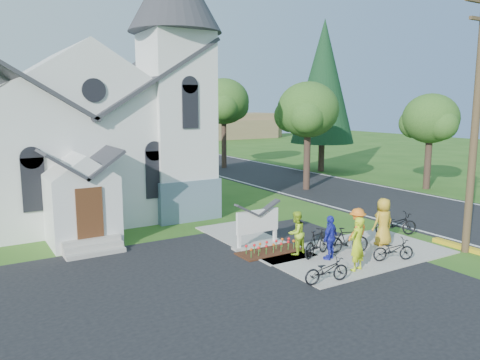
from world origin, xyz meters
TOP-DOWN VIEW (x-y plane):
  - ground at (0.00, 0.00)m, footprint 120.00×120.00m
  - parking_lot at (-7.00, -2.00)m, footprint 20.00×16.00m
  - road at (10.00, 15.00)m, footprint 8.00×90.00m
  - sidewalk at (1.50, 0.50)m, footprint 7.00×4.00m
  - church at (-5.48, 12.48)m, footprint 12.35×12.00m
  - church_sign at (-1.20, 3.20)m, footprint 2.20×0.40m
  - flower_bed at (-1.20, 2.30)m, footprint 2.60×1.10m
  - utility_pole at (5.36, -1.50)m, footprint 3.45×0.28m
  - tree_road_near at (8.50, 12.00)m, footprint 4.00×4.00m
  - tree_road_mid at (9.00, 24.00)m, footprint 4.40×4.40m
  - tree_road_far at (15.50, 8.00)m, footprint 3.60×3.60m
  - conifer at (15.00, 18.00)m, footprint 5.20×5.20m
  - distant_hills at (3.36, 56.33)m, footprint 61.00×10.00m
  - cyclist_0 at (0.14, -0.87)m, footprint 0.76×0.58m
  - bike_0 at (-1.50, -1.20)m, footprint 1.64×0.76m
  - cyclist_1 at (-0.55, 1.56)m, footprint 0.94×0.82m
  - bike_1 at (-0.02, 0.98)m, footprint 1.76×1.01m
  - cyclist_2 at (0.16, 0.48)m, footprint 1.03×0.74m
  - bike_2 at (1.99, -0.84)m, footprint 1.63×1.06m
  - cyclist_3 at (1.59, 0.56)m, footprint 1.24×0.94m
  - bike_3 at (1.21, 0.67)m, footprint 1.70×1.08m
  - cyclist_4 at (3.13, 0.68)m, footprint 0.97×0.66m
  - bike_4 at (4.70, 1.35)m, footprint 1.99×1.29m

SIDE VIEW (x-z plane):
  - ground at x=0.00m, z-range 0.00..0.00m
  - parking_lot at x=-7.00m, z-range 0.00..0.02m
  - road at x=10.00m, z-range 0.00..0.02m
  - sidewalk at x=1.50m, z-range 0.00..0.05m
  - flower_bed at x=-1.20m, z-range 0.00..0.07m
  - bike_2 at x=1.99m, z-range 0.05..0.86m
  - bike_0 at x=-1.50m, z-range 0.05..0.88m
  - bike_4 at x=4.70m, z-range 0.05..1.04m
  - bike_3 at x=1.21m, z-range 0.05..1.04m
  - bike_1 at x=-0.02m, z-range 0.05..1.07m
  - cyclist_2 at x=0.16m, z-range 0.05..1.68m
  - cyclist_1 at x=-0.55m, z-range 0.05..1.70m
  - cyclist_3 at x=1.59m, z-range 0.05..1.76m
  - cyclist_0 at x=0.14m, z-range 0.05..1.90m
  - cyclist_4 at x=3.13m, z-range 0.05..1.96m
  - church_sign at x=-1.20m, z-range 0.18..1.88m
  - distant_hills at x=3.36m, z-range -0.63..4.97m
  - tree_road_far at x=15.50m, z-range 1.48..7.78m
  - tree_road_near at x=8.50m, z-range 1.68..8.73m
  - church at x=-5.48m, z-range -1.25..11.75m
  - utility_pole at x=5.36m, z-range 0.40..10.40m
  - tree_road_mid at x=9.00m, z-range 1.88..9.68m
  - conifer at x=15.00m, z-range 1.19..13.59m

